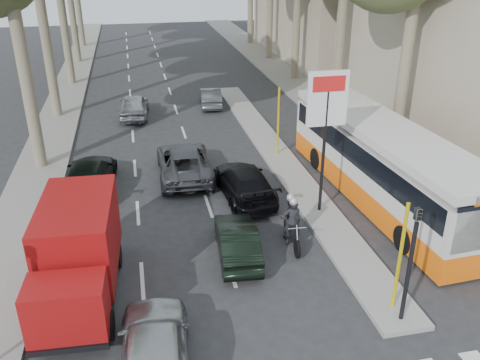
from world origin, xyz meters
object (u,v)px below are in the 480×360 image
object	(u,v)px
city_bus	(382,161)
motorcycle	(291,221)
silver_hatchback	(155,352)
red_truck	(78,253)
dark_hatchback	(237,240)

from	to	relation	value
city_bus	motorcycle	distance (m)	5.25
silver_hatchback	city_bus	bearing A→B (deg)	-137.75
city_bus	red_truck	bearing A→B (deg)	-163.90
silver_hatchback	dark_hatchback	bearing A→B (deg)	-118.85
silver_hatchback	red_truck	distance (m)	4.17
silver_hatchback	red_truck	xyz separation A→B (m)	(-1.92, 3.62, 0.76)
motorcycle	city_bus	bearing A→B (deg)	32.45
red_truck	dark_hatchback	bearing A→B (deg)	16.10
silver_hatchback	city_bus	world-z (taller)	city_bus
red_truck	motorcycle	bearing A→B (deg)	16.31
dark_hatchback	city_bus	bearing A→B (deg)	-151.18
silver_hatchback	motorcycle	bearing A→B (deg)	-130.34
silver_hatchback	red_truck	world-z (taller)	red_truck
red_truck	motorcycle	size ratio (longest dim) A/B	2.51
dark_hatchback	motorcycle	distance (m)	2.09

